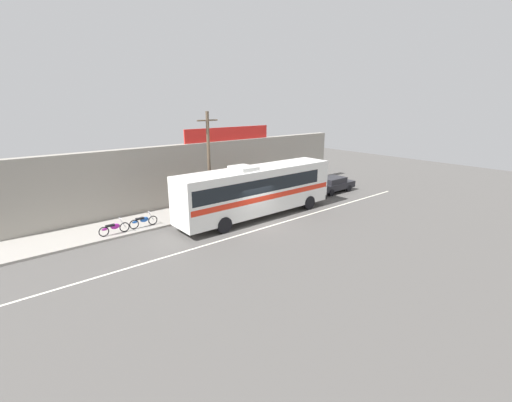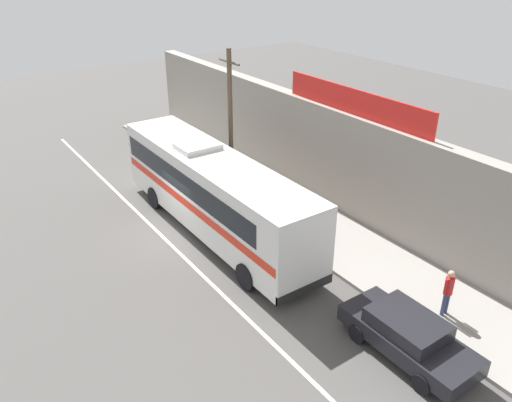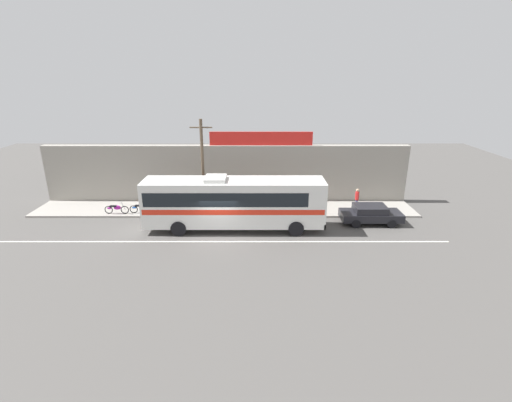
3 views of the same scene
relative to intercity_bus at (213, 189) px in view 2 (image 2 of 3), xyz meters
name	(u,v)px [view 2 (image 2 of 3)]	position (x,y,z in m)	size (l,w,h in m)	color
ground_plane	(179,231)	(-0.89, -1.32, -2.07)	(70.00, 70.00, 0.00)	#4F4C49
sidewalk_slab	(272,199)	(-0.89, 3.88, -2.00)	(30.00, 3.60, 0.14)	gray
storefront_facade	(308,146)	(-0.89, 6.03, 0.33)	(30.00, 0.70, 4.80)	gray
storefront_billboard	(355,102)	(2.00, 6.03, 3.28)	(8.36, 0.12, 1.10)	red
road_center_stripe	(162,236)	(-0.89, -2.12, -2.06)	(30.00, 0.14, 0.01)	silver
intercity_bus	(213,189)	(0.00, 0.00, 0.00)	(12.31, 2.62, 3.78)	silver
parked_car	(408,335)	(9.87, 1.00, -1.33)	(4.34, 1.90, 1.37)	black
utility_pole	(231,124)	(-2.31, 2.41, 1.80)	(1.60, 0.22, 7.19)	brown
motorcycle_red	(173,147)	(-9.13, 2.61, -1.50)	(1.86, 0.56, 0.94)	black
motorcycle_blue	(190,156)	(-7.24, 2.73, -1.50)	(1.87, 0.56, 0.94)	black
pedestrian_by_curb	(448,289)	(9.47, 3.42, -0.90)	(0.30, 0.48, 1.75)	navy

